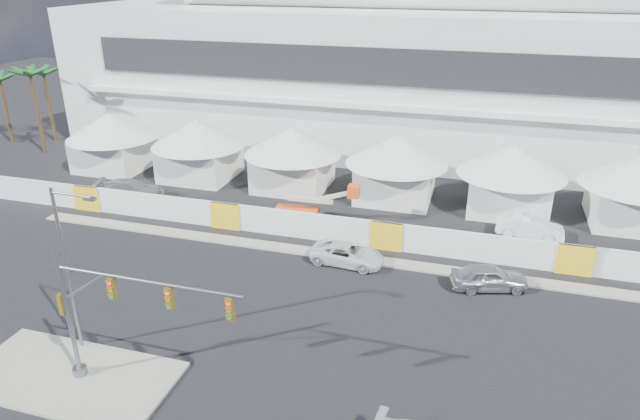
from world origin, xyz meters
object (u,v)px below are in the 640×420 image
(pickup_curb, at_px, (347,254))
(traffic_mast, at_px, (106,315))
(lot_car_a, at_px, (530,227))
(sedan_silver, at_px, (489,277))
(lot_car_c, at_px, (130,190))
(boom_lift, at_px, (304,211))
(streetlight_median, at_px, (69,260))

(pickup_curb, relative_size, traffic_mast, 0.53)
(pickup_curb, height_order, lot_car_a, lot_car_a)
(sedan_silver, bearing_deg, lot_car_c, 61.49)
(lot_car_c, relative_size, traffic_mast, 0.61)
(boom_lift, bearing_deg, lot_car_c, 176.23)
(lot_car_a, xyz_separation_m, streetlight_median, (-22.32, -20.06, 4.34))
(sedan_silver, relative_size, streetlight_median, 0.53)
(traffic_mast, xyz_separation_m, streetlight_median, (-3.22, 1.95, 1.21))
(lot_car_c, xyz_separation_m, streetlight_median, (9.41, -18.32, 4.31))
(pickup_curb, xyz_separation_m, lot_car_c, (-20.10, 5.80, 0.13))
(sedan_silver, height_order, lot_car_a, sedan_silver)
(lot_car_a, distance_m, lot_car_c, 31.78)
(traffic_mast, bearing_deg, sedan_silver, 40.08)
(lot_car_c, distance_m, traffic_mast, 24.08)
(lot_car_c, distance_m, boom_lift, 15.37)
(lot_car_a, relative_size, traffic_mast, 0.51)
(traffic_mast, height_order, boom_lift, traffic_mast)
(lot_car_a, relative_size, boom_lift, 0.72)
(traffic_mast, relative_size, boom_lift, 1.40)
(sedan_silver, distance_m, lot_car_c, 29.78)
(pickup_curb, bearing_deg, traffic_mast, 156.71)
(lot_car_a, bearing_deg, pickup_curb, 127.42)
(sedan_silver, distance_m, boom_lift, 15.00)
(sedan_silver, bearing_deg, boom_lift, 49.95)
(traffic_mast, relative_size, streetlight_median, 1.06)
(pickup_curb, distance_m, lot_car_a, 13.86)
(sedan_silver, xyz_separation_m, lot_car_a, (2.66, 8.17, -0.01))
(lot_car_a, xyz_separation_m, lot_car_c, (-31.73, -1.74, 0.03))
(lot_car_c, relative_size, boom_lift, 0.85)
(lot_car_c, bearing_deg, streetlight_median, -165.99)
(lot_car_a, relative_size, lot_car_c, 0.85)
(lot_car_c, bearing_deg, traffic_mast, -161.25)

